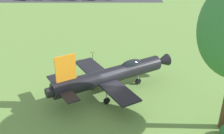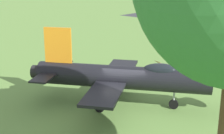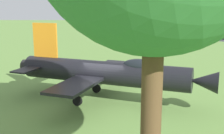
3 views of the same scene
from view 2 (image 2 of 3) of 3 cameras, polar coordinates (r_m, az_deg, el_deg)
ground_plane at (r=21.45m, az=1.68°, el=-6.52°), size 200.00×200.00×0.00m
display_jet at (r=20.74m, az=2.66°, el=-1.73°), size 12.52×9.38×4.90m
info_plaque at (r=27.68m, az=8.06°, el=0.48°), size 0.62×0.71×1.14m
parked_car_green at (r=58.71m, az=17.85°, el=8.13°), size 4.36×4.25×1.57m
parked_car_white at (r=60.34m, az=14.60°, el=8.58°), size 4.43×4.02×1.55m
parked_car_silver at (r=61.89m, az=11.91°, el=8.87°), size 4.79×4.45×1.38m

